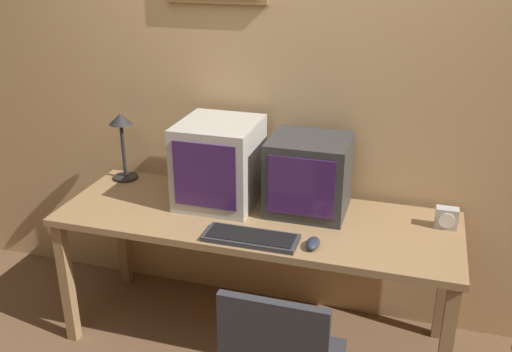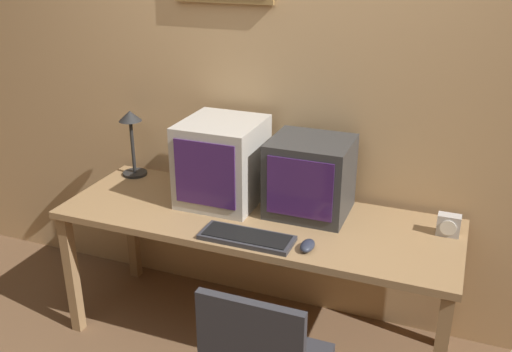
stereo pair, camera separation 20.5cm
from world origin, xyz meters
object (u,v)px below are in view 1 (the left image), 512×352
at_px(monitor_left, 219,163).
at_px(keyboard_main, 251,238).
at_px(desk_clock, 447,218).
at_px(mouse_near_keyboard, 313,243).
at_px(desk_lamp, 122,135).
at_px(monitor_right, 309,175).

distance_m(monitor_left, keyboard_main, 0.50).
relative_size(keyboard_main, desk_clock, 4.16).
xyz_separation_m(mouse_near_keyboard, desk_clock, (0.57, 0.37, 0.03)).
height_order(mouse_near_keyboard, desk_lamp, desk_lamp).
bearing_deg(mouse_near_keyboard, desk_lamp, 158.56).
bearing_deg(monitor_left, desk_lamp, 168.39).
bearing_deg(keyboard_main, desk_clock, 24.13).
bearing_deg(desk_clock, mouse_near_keyboard, -147.23).
bearing_deg(desk_clock, monitor_right, 179.82).
bearing_deg(monitor_left, keyboard_main, -51.69).
relative_size(monitor_right, mouse_near_keyboard, 3.54).
height_order(monitor_left, desk_lamp, monitor_left).
xyz_separation_m(keyboard_main, desk_lamp, (-0.91, 0.49, 0.25)).
relative_size(monitor_left, desk_clock, 4.13).
xyz_separation_m(monitor_right, desk_clock, (0.68, -0.00, -0.14)).
bearing_deg(monitor_right, desk_clock, -0.18).
bearing_deg(mouse_near_keyboard, desk_clock, 32.77).
relative_size(monitor_right, desk_lamp, 1.01).
height_order(monitor_left, mouse_near_keyboard, monitor_left).
distance_m(desk_clock, desk_lamp, 1.78).
distance_m(mouse_near_keyboard, desk_lamp, 1.31).
relative_size(monitor_left, monitor_right, 1.11).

